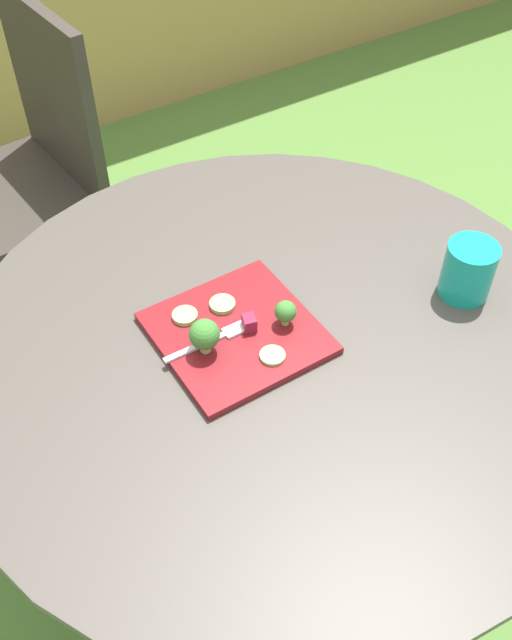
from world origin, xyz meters
The scene contains 12 objects.
ground_plane centered at (0.00, 0.00, 0.00)m, with size 12.00×12.00×0.00m, color #4C7533.
patio_table centered at (0.00, 0.00, 0.50)m, with size 1.07×1.07×0.70m.
patio_chair centered at (-0.11, 0.99, 0.53)m, with size 0.48×0.48×0.90m.
salad_plate centered at (-0.05, 0.04, 0.71)m, with size 0.25×0.25×0.01m, color maroon.
drinking_glass centered at (0.34, -0.09, 0.75)m, with size 0.09×0.09×0.10m.
fork centered at (-0.09, 0.04, 0.72)m, with size 0.15×0.02×0.00m.
broccoli_floret_0 centered at (0.02, 0.01, 0.75)m, with size 0.04×0.04×0.05m.
broccoli_floret_1 centered at (-0.12, 0.03, 0.75)m, with size 0.05×0.05×0.06m.
cucumber_slice_0 centered at (-0.04, 0.10, 0.72)m, with size 0.04×0.04×0.01m, color #8EB766.
cucumber_slice_1 centered at (-0.03, -0.04, 0.72)m, with size 0.04×0.04×0.01m, color #8EB766.
cucumber_slice_2 centered at (-0.11, 0.11, 0.72)m, with size 0.04×0.04×0.01m, color #8EB766.
beet_chunk_0 centered at (-0.03, 0.03, 0.73)m, with size 0.03×0.02×0.03m, color maroon.
Camera 1 is at (-0.45, -0.65, 1.59)m, focal length 40.21 mm.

